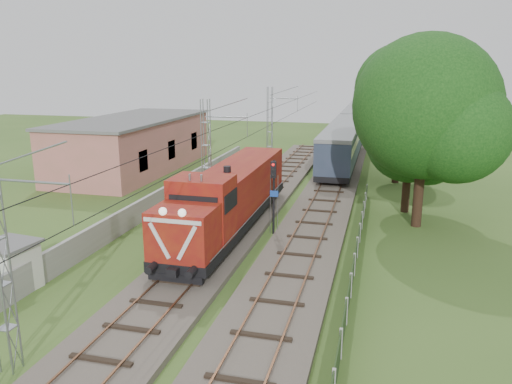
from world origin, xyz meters
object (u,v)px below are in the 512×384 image
(signal_post, at_px, (274,184))
(relay_hut, at_px, (10,267))
(coach_rake, at_px, (357,118))
(locomotive, at_px, (230,197))

(signal_post, relative_size, relay_hut, 1.85)
(signal_post, xyz_separation_m, relay_hut, (-10.11, -10.86, -2.03))
(coach_rake, xyz_separation_m, relay_hut, (-12.40, -57.79, -1.40))
(locomotive, relative_size, relay_hut, 7.03)
(locomotive, height_order, signal_post, locomotive)
(locomotive, xyz_separation_m, relay_hut, (-7.40, -10.59, -1.12))
(locomotive, bearing_deg, coach_rake, 83.95)
(relay_hut, bearing_deg, signal_post, 47.06)
(coach_rake, distance_m, relay_hut, 59.12)
(locomotive, distance_m, signal_post, 2.87)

